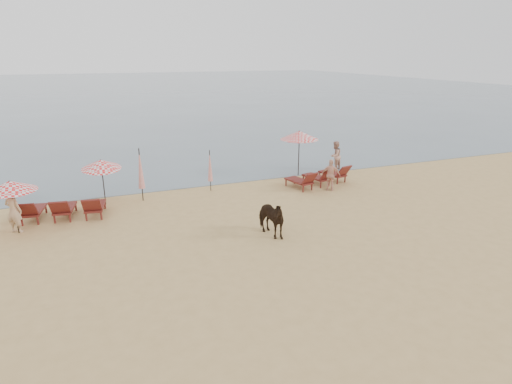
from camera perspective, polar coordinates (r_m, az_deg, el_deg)
ground at (r=14.26m, az=7.48°, el=-10.05°), size 120.00×120.00×0.00m
sea at (r=91.39m, az=-17.93°, el=13.03°), size 160.00×140.00×0.06m
lounger_cluster_left at (r=19.66m, az=-24.29°, el=-1.97°), size 3.44×2.35×0.70m
lounger_cluster_right at (r=22.79m, az=8.45°, el=2.07°), size 3.49×2.54×0.69m
umbrella_open_left_a at (r=18.58m, az=-29.94°, el=0.69°), size 1.86×1.86×2.12m
umbrella_open_left_b at (r=20.48m, az=-19.94°, el=3.50°), size 1.73×1.77×2.21m
umbrella_open_right at (r=24.02m, az=5.81°, el=7.54°), size 2.13×2.13×2.59m
umbrella_closed_left at (r=20.59m, az=-15.15°, el=3.00°), size 0.31×0.31×2.53m
umbrella_closed_right at (r=21.55m, az=-6.15°, el=3.48°), size 0.26×0.26×2.10m
cow at (r=16.23m, az=1.79°, el=-3.45°), size 1.17×1.88×1.47m
beachgoer_left at (r=18.95m, az=-29.61°, el=-2.20°), size 0.77×0.69×1.77m
beachgoer_right_a at (r=25.85m, az=10.51°, el=4.77°), size 1.06×0.98×1.75m
beachgoer_right_b at (r=21.91m, az=9.95°, el=2.24°), size 1.00×0.87×1.62m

